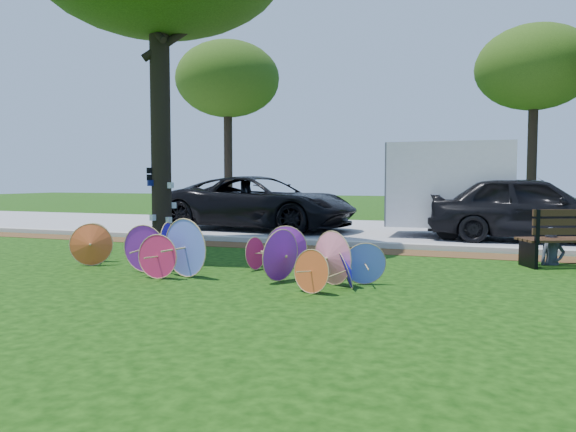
% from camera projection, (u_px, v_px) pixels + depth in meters
% --- Properties ---
extents(ground, '(90.00, 90.00, 0.00)m').
position_uv_depth(ground, '(212.00, 282.00, 8.55)').
color(ground, black).
rests_on(ground, ground).
extents(mulch_strip, '(90.00, 1.00, 0.01)m').
position_uv_depth(mulch_strip, '(306.00, 248.00, 12.76)').
color(mulch_strip, '#472D16').
rests_on(mulch_strip, ground).
extents(curb, '(90.00, 0.30, 0.12)m').
position_uv_depth(curb, '(315.00, 242.00, 13.41)').
color(curb, '#B7B5AD').
rests_on(curb, ground).
extents(street, '(90.00, 8.00, 0.01)m').
position_uv_depth(street, '(355.00, 230.00, 17.30)').
color(street, gray).
rests_on(street, ground).
extents(parasol_pile, '(6.07, 2.15, 0.96)m').
position_uv_depth(parasol_pile, '(209.00, 251.00, 9.24)').
color(parasol_pile, '#2510EB').
rests_on(parasol_pile, ground).
extents(black_van, '(6.22, 3.37, 1.66)m').
position_uv_depth(black_van, '(260.00, 203.00, 17.29)').
color(black_van, black).
rests_on(black_van, ground).
extents(dark_pickup, '(4.94, 2.04, 1.67)m').
position_uv_depth(dark_pickup, '(530.00, 208.00, 14.03)').
color(dark_pickup, black).
rests_on(dark_pickup, ground).
extents(cargo_trailer, '(3.27, 2.13, 2.84)m').
position_uv_depth(cargo_trailer, '(451.00, 185.00, 15.29)').
color(cargo_trailer, silver).
rests_on(cargo_trailer, ground).
extents(park_bench, '(2.11, 1.50, 1.03)m').
position_uv_depth(park_bench, '(574.00, 238.00, 10.10)').
color(park_bench, black).
rests_on(park_bench, ground).
extents(person_left, '(0.57, 0.49, 1.32)m').
position_uv_depth(person_left, '(553.00, 229.00, 10.26)').
color(person_left, '#3D4554').
rests_on(person_left, ground).
extents(bg_trees, '(20.39, 7.33, 7.40)m').
position_uv_depth(bg_trees, '(458.00, 65.00, 20.72)').
color(bg_trees, black).
rests_on(bg_trees, ground).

